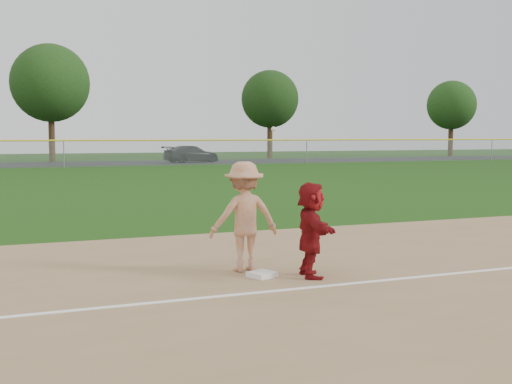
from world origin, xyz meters
name	(u,v)px	position (x,y,z in m)	size (l,w,h in m)	color
ground	(290,278)	(0.00, 0.00, 0.00)	(160.00, 160.00, 0.00)	#19410C
foul_line	(312,287)	(0.00, -0.80, 0.03)	(60.00, 0.10, 0.01)	white
parking_asphalt	(58,164)	(0.00, 46.00, 0.01)	(120.00, 10.00, 0.01)	black
first_base	(262,274)	(-0.42, 0.17, 0.06)	(0.38, 0.38, 0.08)	white
base_runner	(311,230)	(0.33, -0.11, 0.80)	(1.45, 0.46, 1.56)	maroon
car_right	(192,154)	(11.31, 45.30, 0.75)	(2.07, 5.08, 1.47)	black
first_base_play	(244,216)	(-0.52, 0.74, 0.96)	(1.23, 0.88, 2.46)	#A3A3A5
outfield_fence	(64,141)	(0.00, 40.00, 1.96)	(110.00, 0.12, 110.00)	#999EA0
tree_2	(50,83)	(0.00, 51.50, 7.06)	(7.00, 7.00, 10.58)	#352513
tree_3	(270,99)	(22.00, 52.80, 6.16)	(6.00, 6.00, 9.19)	#392614
tree_4	(452,105)	(44.00, 51.20, 5.85)	(5.60, 5.60, 8.67)	#392514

